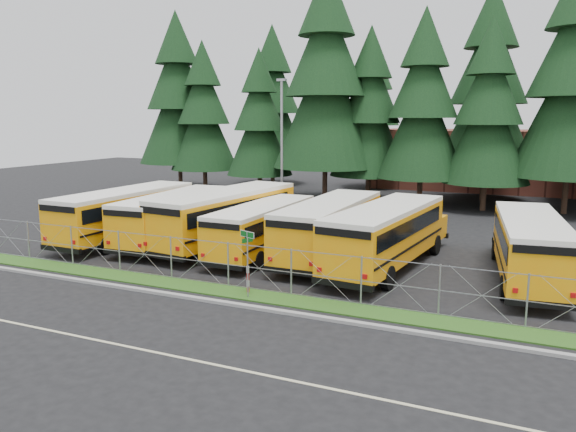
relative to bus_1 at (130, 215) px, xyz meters
The scene contains 27 objects.
ground 12.26m from the bus_1, 23.41° to the right, with size 120.00×120.00×0.00m, color black.
curb 13.77m from the bus_1, 35.41° to the right, with size 50.00×0.25×0.12m, color gray.
grass_verge 13.02m from the bus_1, 30.34° to the right, with size 50.00×1.40×0.06m, color #204A15.
road_lane_line 17.07m from the bus_1, 48.99° to the right, with size 50.00×0.12×0.01m, color beige.
chainlink_fence 12.60m from the bus_1, 27.59° to the right, with size 44.00×0.10×2.00m, color #999CA2, non-canonical shape.
brick_building 39.16m from the bus_1, 64.00° to the left, with size 22.00×10.00×6.00m, color brown.
bus_1 is the anchor object (origin of this frame).
bus_2 3.08m from the bus_1, 11.13° to the left, with size 2.63×11.14×2.92m, color #FF9608, non-canonical shape.
bus_3 6.37m from the bus_1, 10.18° to the left, with size 2.91×12.34×3.24m, color #FF9608, non-canonical shape.
bus_4 9.00m from the bus_1, ahead, with size 2.47×10.47×2.74m, color #FF9608, non-canonical shape.
bus_5 12.55m from the bus_1, ahead, with size 2.74×11.63×3.05m, color #FF9608, non-canonical shape.
bus_6 15.74m from the bus_1, ahead, with size 2.80×11.88×3.11m, color #FF9608, non-canonical shape.
bus_east 22.05m from the bus_1, ahead, with size 2.67×11.32×2.97m, color #FF9608, non-canonical shape.
street_sign 13.58m from the bus_1, 30.52° to the right, with size 0.78×0.52×2.81m.
striped_bollard 13.07m from the bus_1, 29.08° to the right, with size 0.11×0.11×1.20m, color #B20C0C.
light_standard 13.91m from the bus_1, 71.74° to the left, with size 0.70×0.35×10.14m.
conifer_0 26.56m from the bus_1, 118.25° to the left, with size 8.09×8.09×17.90m, color black, non-canonical shape.
conifer_1 23.80m from the bus_1, 111.36° to the left, with size 6.65×6.65×14.70m, color black, non-canonical shape.
conifer_2 21.11m from the bus_1, 94.67° to the left, with size 6.12×6.12×13.53m, color black, non-canonical shape.
conifer_3 22.43m from the bus_1, 76.32° to the left, with size 9.07×9.07×20.07m, color black, non-canonical shape.
conifer_4 24.09m from the bus_1, 68.86° to the left, with size 6.81×6.81×15.06m, color black, non-canonical shape.
conifer_5 25.21m from the bus_1, 57.13° to the left, with size 7.25×7.25×16.03m, color black, non-canonical shape.
conifer_6 27.87m from the bus_1, 47.78° to the left, with size 6.75×6.75×14.92m, color black, non-canonical shape.
conifer_7 33.10m from the bus_1, 41.17° to the left, with size 8.78×8.78×19.42m, color black, non-canonical shape.
conifer_10 30.82m from the bus_1, 99.19° to the left, with size 7.73×7.73×17.09m, color black, non-canonical shape.
conifer_11 32.16m from the bus_1, 78.56° to the left, with size 6.48×6.48×14.33m, color black, non-canonical shape.
conifer_12 32.33m from the bus_1, 55.62° to the left, with size 8.42×8.42×18.63m, color black, non-canonical shape.
Camera 1 is at (11.06, -21.49, 7.33)m, focal length 35.00 mm.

